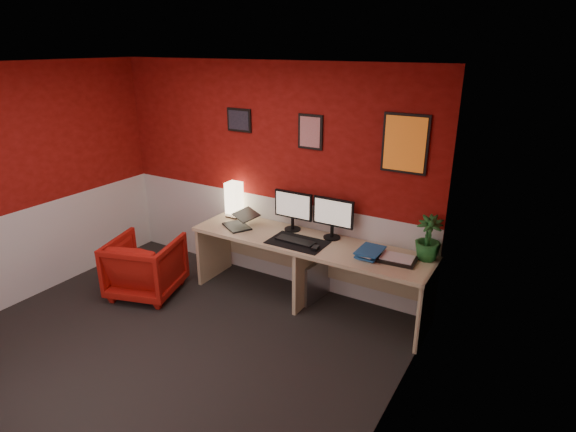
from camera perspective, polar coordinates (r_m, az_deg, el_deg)
The scene contains 26 objects.
ground at distance 4.61m, azimuth -14.73°, elevation -15.60°, with size 4.00×3.50×0.01m, color black.
ceiling at distance 3.77m, azimuth -18.27°, elevation 17.02°, with size 4.00×3.50×0.01m, color white.
wall_back at distance 5.30m, azimuth -2.61°, elevation 4.96°, with size 4.00×0.01×2.50m, color maroon.
wall_left at distance 5.60m, azimuth -30.66°, elevation 2.93°, with size 0.01×3.50×2.50m, color maroon.
wall_right at distance 3.00m, azimuth 11.54°, elevation -8.13°, with size 0.01×3.50×2.50m, color maroon.
wainscot_back at distance 5.54m, azimuth -2.51°, elevation -2.55°, with size 4.00×0.01×1.00m, color silver.
wainscot_left at distance 5.83m, azimuth -29.32°, elevation -4.10°, with size 0.01×3.50×1.00m, color silver.
wainscot_right at distance 3.41m, azimuth 10.53°, elevation -19.24°, with size 0.01×3.50×1.00m, color silver.
desk at distance 5.00m, azimuth 2.41°, elevation -6.94°, with size 2.60×0.65×0.73m, color tan.
shoji_lamp at distance 5.48m, azimuth -6.61°, elevation 1.89°, with size 0.16×0.16×0.40m, color #FFE5B2.
laptop at distance 5.19m, azimuth -6.33°, elevation -0.23°, with size 0.33×0.23×0.22m, color black.
monitor_left at distance 5.02m, azimuth 0.57°, elevation 1.36°, with size 0.45×0.06×0.58m, color black.
monitor_right at distance 4.83m, azimuth 5.50°, elevation 0.46°, with size 0.45×0.06×0.58m, color black.
desk_mat at distance 4.80m, azimuth 1.17°, elevation -3.25°, with size 0.60×0.38×0.01m, color black.
keyboard at distance 4.81m, azimuth 0.91°, elevation -3.05°, with size 0.42×0.14×0.02m, color black.
mouse at distance 4.64m, azimuth 3.35°, elevation -3.92°, with size 0.06×0.10×0.03m, color black.
book_bottom at distance 4.61m, azimuth 8.87°, elevation -4.43°, with size 0.21×0.28×0.03m, color #215C9A.
book_middle at distance 4.61m, azimuth 8.96°, elevation -4.05°, with size 0.19×0.27×0.02m, color silver.
book_top at distance 4.57m, azimuth 8.71°, elevation -3.91°, with size 0.23×0.31×0.03m, color #215C9A.
zen_tray at distance 4.52m, azimuth 13.23°, elevation -5.20°, with size 0.35×0.25×0.03m, color black.
potted_plant at distance 4.55m, azimuth 16.82°, elevation -2.62°, with size 0.24×0.24×0.43m, color #19591E.
pc_tower at distance 5.17m, azimuth 2.90°, elevation -7.69°, with size 0.20×0.45×0.45m, color #99999E.
armchair at distance 5.44m, azimuth -17.04°, elevation -5.90°, with size 0.71×0.73×0.66m, color #A71007.
art_left at distance 5.35m, azimuth -6.00°, elevation 11.61°, with size 0.32×0.02×0.26m, color black.
art_center at distance 4.88m, azimuth 2.76°, elevation 10.26°, with size 0.28×0.02×0.36m, color red.
art_right at distance 4.52m, azimuth 14.16°, elevation 8.58°, with size 0.44×0.02×0.56m, color orange.
Camera 1 is at (2.80, -2.52, 2.66)m, focal length 29.01 mm.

